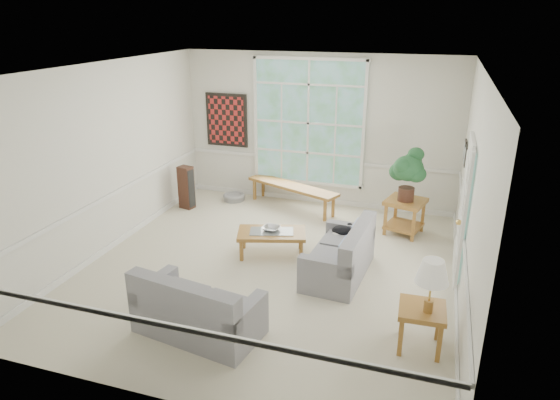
# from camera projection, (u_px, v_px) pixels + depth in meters

# --- Properties ---
(floor) EXTENTS (5.50, 6.00, 0.01)m
(floor) POSITION_uv_depth(u_px,v_px,m) (270.00, 267.00, 7.72)
(floor) COLOR beige
(floor) RESTS_ON ground
(ceiling) EXTENTS (5.50, 6.00, 0.02)m
(ceiling) POSITION_uv_depth(u_px,v_px,m) (268.00, 68.00, 6.66)
(ceiling) COLOR white
(ceiling) RESTS_ON ground
(wall_back) EXTENTS (5.50, 0.02, 3.00)m
(wall_back) POSITION_uv_depth(u_px,v_px,m) (318.00, 131.00, 9.86)
(wall_back) COLOR silver
(wall_back) RESTS_ON ground
(wall_front) EXTENTS (5.50, 0.02, 3.00)m
(wall_front) POSITION_uv_depth(u_px,v_px,m) (162.00, 271.00, 4.52)
(wall_front) COLOR silver
(wall_front) RESTS_ON ground
(wall_left) EXTENTS (0.02, 6.00, 3.00)m
(wall_left) POSITION_uv_depth(u_px,v_px,m) (107.00, 159.00, 7.98)
(wall_left) COLOR silver
(wall_left) RESTS_ON ground
(wall_right) EXTENTS (0.02, 6.00, 3.00)m
(wall_right) POSITION_uv_depth(u_px,v_px,m) (471.00, 195.00, 6.40)
(wall_right) COLOR silver
(wall_right) RESTS_ON ground
(window_back) EXTENTS (2.30, 0.08, 2.40)m
(window_back) POSITION_uv_depth(u_px,v_px,m) (308.00, 123.00, 9.83)
(window_back) COLOR white
(window_back) RESTS_ON wall_back
(entry_door) EXTENTS (0.08, 0.90, 2.10)m
(entry_door) POSITION_uv_depth(u_px,v_px,m) (463.00, 210.00, 7.11)
(entry_door) COLOR white
(entry_door) RESTS_ON floor
(door_sidelight) EXTENTS (0.08, 0.26, 1.90)m
(door_sidelight) POSITION_uv_depth(u_px,v_px,m) (465.00, 220.00, 6.51)
(door_sidelight) COLOR white
(door_sidelight) RESTS_ON wall_right
(wall_art) EXTENTS (0.90, 0.06, 1.10)m
(wall_art) POSITION_uv_depth(u_px,v_px,m) (227.00, 120.00, 10.34)
(wall_art) COLOR maroon
(wall_art) RESTS_ON wall_back
(wall_frame_near) EXTENTS (0.04, 0.26, 0.32)m
(wall_frame_near) POSITION_uv_depth(u_px,v_px,m) (465.00, 156.00, 7.96)
(wall_frame_near) COLOR black
(wall_frame_near) RESTS_ON wall_right
(wall_frame_far) EXTENTS (0.04, 0.26, 0.32)m
(wall_frame_far) POSITION_uv_depth(u_px,v_px,m) (465.00, 150.00, 8.31)
(wall_frame_far) COLOR black
(wall_frame_far) RESTS_ON wall_right
(loveseat_right) EXTENTS (0.88, 1.54, 0.80)m
(loveseat_right) POSITION_uv_depth(u_px,v_px,m) (339.00, 250.00, 7.36)
(loveseat_right) COLOR gray
(loveseat_right) RESTS_ON floor
(loveseat_front) EXTENTS (1.62, 1.02, 0.82)m
(loveseat_front) POSITION_uv_depth(u_px,v_px,m) (198.00, 303.00, 6.01)
(loveseat_front) COLOR gray
(loveseat_front) RESTS_ON floor
(coffee_table) EXTENTS (1.21, 0.88, 0.40)m
(coffee_table) POSITION_uv_depth(u_px,v_px,m) (272.00, 243.00, 8.05)
(coffee_table) COLOR olive
(coffee_table) RESTS_ON floor
(pewter_bowl) EXTENTS (0.37, 0.37, 0.08)m
(pewter_bowl) POSITION_uv_depth(u_px,v_px,m) (271.00, 228.00, 8.00)
(pewter_bowl) COLOR #A3A3A8
(pewter_bowl) RESTS_ON coffee_table
(window_bench) EXTENTS (2.03, 1.13, 0.47)m
(window_bench) POSITION_uv_depth(u_px,v_px,m) (292.00, 197.00, 9.99)
(window_bench) COLOR olive
(window_bench) RESTS_ON floor
(end_table) EXTENTS (0.77, 0.77, 0.63)m
(end_table) POSITION_uv_depth(u_px,v_px,m) (404.00, 217.00, 8.80)
(end_table) COLOR olive
(end_table) RESTS_ON floor
(houseplant) EXTENTS (0.73, 0.73, 0.95)m
(houseplant) POSITION_uv_depth(u_px,v_px,m) (408.00, 174.00, 8.49)
(houseplant) COLOR #21532C
(houseplant) RESTS_ON end_table
(side_table) EXTENTS (0.55, 0.55, 0.54)m
(side_table) POSITION_uv_depth(u_px,v_px,m) (420.00, 328.00, 5.78)
(side_table) COLOR olive
(side_table) RESTS_ON floor
(table_lamp) EXTENTS (0.41, 0.41, 0.65)m
(table_lamp) POSITION_uv_depth(u_px,v_px,m) (431.00, 286.00, 5.50)
(table_lamp) COLOR silver
(table_lamp) RESTS_ON side_table
(pet_bed) EXTENTS (0.60, 0.60, 0.13)m
(pet_bed) POSITION_uv_depth(u_px,v_px,m) (234.00, 197.00, 10.45)
(pet_bed) COLOR gray
(pet_bed) RESTS_ON floor
(floor_speaker) EXTENTS (0.31, 0.27, 0.86)m
(floor_speaker) POSITION_uv_depth(u_px,v_px,m) (186.00, 187.00, 9.92)
(floor_speaker) COLOR #3B2017
(floor_speaker) RESTS_ON floor
(cat) EXTENTS (0.36, 0.27, 0.16)m
(cat) POSITION_uv_depth(u_px,v_px,m) (343.00, 230.00, 7.82)
(cat) COLOR black
(cat) RESTS_ON loveseat_right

